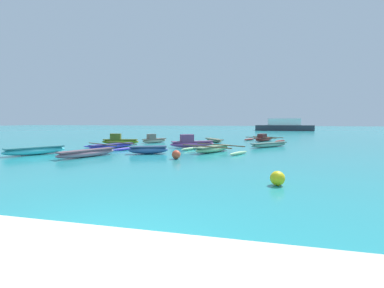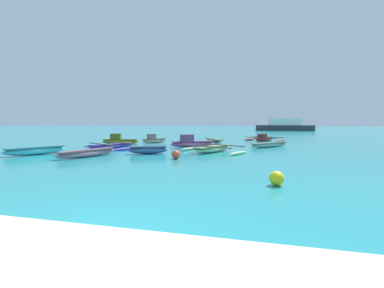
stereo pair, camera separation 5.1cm
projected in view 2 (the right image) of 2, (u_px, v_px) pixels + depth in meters
name	position (u px, v px, depth m)	size (l,w,h in m)	color
ground_plane	(65.00, 261.00, 3.74)	(240.00, 240.00, 0.00)	teal
moored_boat_0	(191.00, 143.00, 20.23)	(3.43, 2.38, 1.02)	#BD56A7
moored_boat_1	(214.00, 140.00, 25.64)	(2.36, 3.17, 0.32)	#9BA97C
moored_boat_2	(154.00, 140.00, 24.39)	(1.95, 2.55, 0.86)	tan
moored_boat_3	(213.00, 149.00, 16.98)	(4.59, 3.71, 0.47)	#9FD597
moored_boat_4	(269.00, 145.00, 20.31)	(3.16, 3.25, 0.37)	#7DB19B
moored_boat_5	(112.00, 146.00, 19.47)	(4.78, 4.15, 0.40)	#5141C7
moored_boat_6	(87.00, 153.00, 14.72)	(1.99, 3.58, 0.42)	#A57182
moored_boat_7	(35.00, 150.00, 15.68)	(2.33, 3.34, 0.49)	#45C0CB
moored_boat_8	(148.00, 150.00, 16.10)	(2.54, 1.55, 0.49)	#3B619C
moored_boat_9	(120.00, 141.00, 22.87)	(3.28, 1.22, 0.96)	olive
moored_boat_10	(264.00, 139.00, 26.57)	(4.25, 3.72, 0.77)	maroon
mooring_buoy_0	(176.00, 155.00, 13.91)	(0.48, 0.48, 0.48)	#E54C2D
mooring_buoy_1	(277.00, 178.00, 8.13)	(0.46, 0.46, 0.46)	yellow
distant_ferry	(284.00, 126.00, 56.90)	(12.22, 2.69, 2.69)	#2D333D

